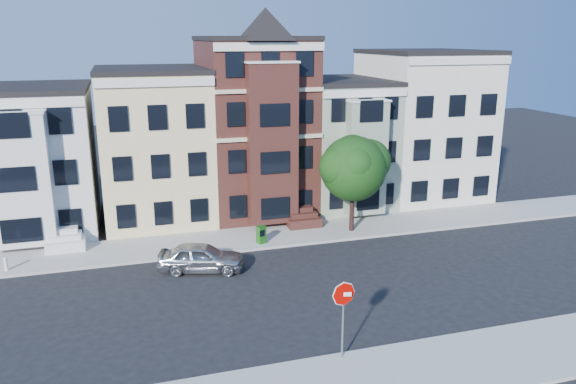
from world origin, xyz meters
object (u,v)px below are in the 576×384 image
object	(u,v)px
street_tree	(353,173)
parked_car	(201,257)
fire_hydrant	(6,265)
stop_sign	(343,315)
newspaper_box	(261,235)

from	to	relation	value
street_tree	parked_car	distance (m)	11.20
parked_car	fire_hydrant	bearing A→B (deg)	91.18
street_tree	parked_car	size ratio (longest dim) A/B	1.67
stop_sign	parked_car	bearing A→B (deg)	125.05
parked_car	stop_sign	world-z (taller)	stop_sign
newspaper_box	stop_sign	bearing A→B (deg)	-112.32
fire_hydrant	stop_sign	world-z (taller)	stop_sign
fire_hydrant	stop_sign	bearing A→B (deg)	-42.87
street_tree	stop_sign	world-z (taller)	street_tree
newspaper_box	stop_sign	distance (m)	13.18
fire_hydrant	newspaper_box	bearing A→B (deg)	0.35
street_tree	newspaper_box	world-z (taller)	street_tree
parked_car	fire_hydrant	distance (m)	10.44
fire_hydrant	parked_car	bearing A→B (deg)	-15.13
parked_car	stop_sign	distance (m)	11.11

